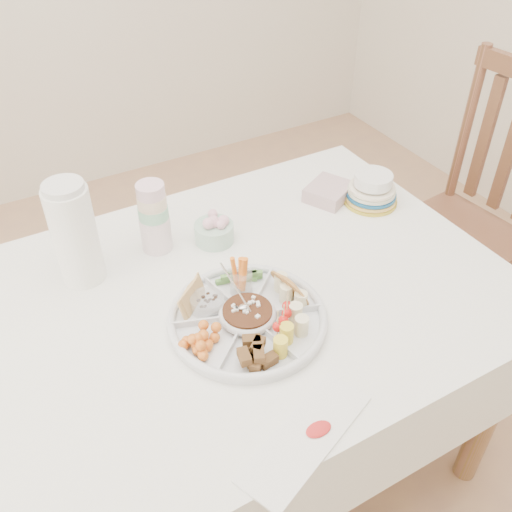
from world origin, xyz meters
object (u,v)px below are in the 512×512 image
party_tray (247,316)px  plate_stack (372,188)px  chair (459,225)px  thermos (74,232)px  dining_table (224,391)px

party_tray → plate_stack: 0.65m
chair → thermos: bearing=168.1°
party_tray → thermos: 0.49m
plate_stack → party_tray: bearing=-155.1°
plate_stack → thermos: bearing=174.1°
dining_table → chair: (1.01, 0.12, 0.18)m
party_tray → plate_stack: (0.59, 0.27, 0.03)m
chair → plate_stack: (-0.40, 0.05, 0.26)m
dining_table → party_tray: bearing=-78.4°
party_tray → chair: bearing=13.0°
party_tray → thermos: bearing=128.9°
dining_table → plate_stack: 0.77m
chair → dining_table: bearing=-179.3°
chair → plate_stack: bearing=167.7°
dining_table → chair: 1.03m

